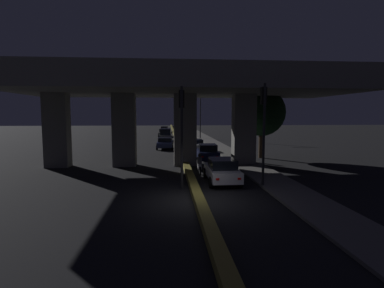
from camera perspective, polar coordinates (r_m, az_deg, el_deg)
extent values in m
plane|color=black|center=(14.51, 1.09, -10.72)|extent=(200.00, 200.00, 0.00)
cube|color=olive|center=(49.02, -3.06, 1.04)|extent=(0.48, 126.00, 0.36)
cube|color=#5B5956|center=(42.53, 3.98, 0.18)|extent=(2.39, 126.00, 0.13)
cube|color=slate|center=(24.23, -12.77, 2.60)|extent=(1.77, 1.24, 5.73)
cube|color=slate|center=(24.79, 9.82, 2.72)|extent=(1.77, 1.24, 5.73)
cube|color=slate|center=(24.03, -1.34, 2.72)|extent=(1.77, 1.24, 5.73)
cube|color=slate|center=(25.46, -24.32, 2.38)|extent=(1.77, 1.24, 5.73)
cube|color=slate|center=(24.13, -1.36, 11.53)|extent=(26.39, 11.39, 1.67)
cube|color=#333335|center=(24.30, -1.37, 14.54)|extent=(26.39, 0.40, 0.90)
cylinder|color=black|center=(16.22, -1.96, 1.08)|extent=(0.14, 0.14, 5.60)
cube|color=black|center=(16.37, -2.01, 8.56)|extent=(0.30, 0.28, 0.95)
sphere|color=red|center=(16.53, -2.04, 9.56)|extent=(0.18, 0.18, 0.18)
sphere|color=black|center=(16.52, -2.04, 8.53)|extent=(0.18, 0.18, 0.18)
sphere|color=black|center=(16.50, -2.03, 7.50)|extent=(0.18, 0.18, 0.18)
cylinder|color=black|center=(17.05, 13.52, 1.49)|extent=(0.14, 0.14, 5.80)
cube|color=black|center=(17.21, 13.50, 8.94)|extent=(0.30, 0.28, 0.95)
sphere|color=red|center=(17.37, 13.37, 9.89)|extent=(0.18, 0.18, 0.18)
sphere|color=black|center=(17.35, 13.34, 8.91)|extent=(0.18, 0.18, 0.18)
sphere|color=black|center=(17.33, 13.32, 7.93)|extent=(0.18, 0.18, 0.18)
cylinder|color=#2D2D30|center=(50.65, 1.59, 5.63)|extent=(0.18, 0.18, 8.19)
cylinder|color=#2D2D30|center=(50.70, 0.35, 10.10)|extent=(2.20, 0.10, 0.10)
ellipsoid|color=#F2B759|center=(50.61, -0.92, 9.99)|extent=(0.56, 0.32, 0.24)
cube|color=silver|center=(18.13, 5.67, -5.38)|extent=(1.69, 4.04, 0.61)
cube|color=black|center=(17.83, 5.81, -3.68)|extent=(1.48, 1.94, 0.55)
cylinder|color=black|center=(19.36, 2.56, -5.57)|extent=(0.20, 0.66, 0.65)
cylinder|color=black|center=(19.62, 7.33, -5.45)|extent=(0.20, 0.66, 0.65)
cylinder|color=black|center=(16.77, 3.70, -7.32)|extent=(0.20, 0.66, 0.65)
cylinder|color=black|center=(17.08, 9.19, -7.15)|extent=(0.20, 0.66, 0.65)
cube|color=red|center=(16.06, 4.89, -6.69)|extent=(0.18, 0.03, 0.11)
cube|color=red|center=(16.29, 9.00, -6.57)|extent=(0.18, 0.03, 0.11)
cube|color=#141938|center=(26.24, 2.92, -1.92)|extent=(1.83, 3.95, 0.67)
cube|color=black|center=(25.97, 2.97, -0.64)|extent=(1.57, 1.92, 0.54)
cylinder|color=black|center=(27.48, 0.89, -2.28)|extent=(0.22, 0.62, 0.61)
cylinder|color=black|center=(27.65, 4.37, -2.24)|extent=(0.22, 0.62, 0.61)
cylinder|color=black|center=(24.94, 1.31, -3.09)|extent=(0.22, 0.62, 0.61)
cylinder|color=black|center=(25.12, 5.14, -3.04)|extent=(0.22, 0.62, 0.61)
cube|color=red|center=(24.24, 2.00, -2.46)|extent=(0.18, 0.03, 0.11)
cube|color=red|center=(24.38, 4.82, -2.43)|extent=(0.18, 0.03, 0.11)
cube|color=silver|center=(33.42, 0.63, -0.32)|extent=(1.88, 4.61, 0.59)
cube|color=black|center=(33.26, 0.65, 0.53)|extent=(1.57, 1.88, 0.42)
cylinder|color=black|center=(34.84, -1.06, -0.56)|extent=(0.23, 0.67, 0.67)
cylinder|color=black|center=(35.05, 1.64, -0.53)|extent=(0.23, 0.67, 0.67)
cylinder|color=black|center=(31.87, -0.49, -1.14)|extent=(0.23, 0.67, 0.67)
cylinder|color=black|center=(32.10, 2.45, -1.09)|extent=(0.23, 0.67, 0.67)
cube|color=red|center=(31.09, 0.10, -0.71)|extent=(0.18, 0.04, 0.11)
cube|color=red|center=(31.26, 2.27, -0.68)|extent=(0.18, 0.04, 0.11)
cube|color=#141938|center=(35.89, -5.17, 0.00)|extent=(1.89, 3.97, 0.56)
cube|color=black|center=(36.04, -5.17, 0.85)|extent=(1.63, 1.92, 0.48)
cylinder|color=black|center=(34.62, -3.78, -0.66)|extent=(0.21, 0.61, 0.61)
cylinder|color=black|center=(34.67, -6.69, -0.68)|extent=(0.21, 0.61, 0.61)
cylinder|color=black|center=(37.19, -3.76, -0.23)|extent=(0.21, 0.61, 0.61)
cylinder|color=black|center=(37.24, -6.47, -0.24)|extent=(0.21, 0.61, 0.61)
cube|color=white|center=(37.85, -4.13, 0.17)|extent=(0.18, 0.03, 0.11)
cube|color=white|center=(37.89, -6.04, 0.16)|extent=(0.18, 0.03, 0.11)
cube|color=#515459|center=(46.95, -5.05, 1.41)|extent=(1.86, 4.35, 0.67)
cube|color=black|center=(46.79, -5.06, 2.38)|extent=(1.62, 3.13, 0.92)
cylinder|color=black|center=(45.55, -4.00, 0.87)|extent=(0.21, 0.65, 0.65)
cylinder|color=black|center=(45.59, -6.19, 0.86)|extent=(0.21, 0.65, 0.65)
cylinder|color=black|center=(48.38, -3.98, 1.15)|extent=(0.21, 0.65, 0.65)
cylinder|color=black|center=(48.42, -6.04, 1.13)|extent=(0.21, 0.65, 0.65)
cube|color=white|center=(49.11, -4.27, 1.49)|extent=(0.18, 0.03, 0.11)
cube|color=white|center=(49.14, -5.72, 1.48)|extent=(0.18, 0.03, 0.11)
cube|color=#515459|center=(55.81, -5.42, 2.02)|extent=(1.86, 3.99, 0.56)
cube|color=black|center=(55.87, -5.42, 2.60)|extent=(1.59, 1.62, 0.55)
cylinder|color=black|center=(54.50, -4.56, 1.65)|extent=(0.22, 0.66, 0.66)
cylinder|color=black|center=(54.56, -6.38, 1.64)|extent=(0.22, 0.66, 0.66)
cylinder|color=black|center=(57.10, -4.51, 1.83)|extent=(0.22, 0.66, 0.66)
cylinder|color=black|center=(57.16, -6.24, 1.82)|extent=(0.22, 0.66, 0.66)
cube|color=white|center=(57.78, -4.74, 2.07)|extent=(0.18, 0.03, 0.11)
cube|color=white|center=(57.82, -5.96, 2.06)|extent=(0.18, 0.03, 0.11)
cube|color=#591414|center=(69.08, -5.28, 2.73)|extent=(1.80, 3.92, 0.61)
cube|color=black|center=(69.26, -5.28, 3.17)|extent=(1.57, 1.89, 0.45)
cylinder|color=black|center=(67.80, -4.57, 2.42)|extent=(0.21, 0.65, 0.65)
cylinder|color=black|center=(67.84, -6.03, 2.41)|extent=(0.21, 0.65, 0.65)
cylinder|color=black|center=(70.38, -4.56, 2.53)|extent=(0.21, 0.65, 0.65)
cylinder|color=black|center=(70.41, -5.96, 2.52)|extent=(0.21, 0.65, 0.65)
cube|color=white|center=(71.04, -4.75, 2.74)|extent=(0.18, 0.03, 0.11)
cube|color=white|center=(71.06, -5.75, 2.73)|extent=(0.18, 0.03, 0.11)
cylinder|color=black|center=(21.63, 1.34, -4.52)|extent=(0.10, 0.55, 0.55)
cylinder|color=black|center=(20.45, 1.57, -5.11)|extent=(0.12, 0.55, 0.55)
cube|color=silver|center=(21.00, 1.45, -4.21)|extent=(0.27, 0.92, 0.32)
cylinder|color=#3F3F44|center=(20.93, 1.46, -3.12)|extent=(0.33, 0.33, 0.49)
sphere|color=black|center=(20.88, 1.46, -2.13)|extent=(0.24, 0.24, 0.24)
cube|color=red|center=(20.36, 1.58, -4.53)|extent=(0.08, 0.03, 0.08)
cylinder|color=black|center=(28.92, -0.07, -1.96)|extent=(0.10, 0.54, 0.54)
cylinder|color=black|center=(27.61, 0.24, -2.32)|extent=(0.12, 0.54, 0.54)
cube|color=navy|center=(28.23, 0.08, -1.69)|extent=(0.27, 1.02, 0.32)
cylinder|color=#3F3F44|center=(28.18, 0.08, -0.89)|extent=(0.33, 0.33, 0.47)
sphere|color=black|center=(28.15, 0.08, -0.17)|extent=(0.24, 0.24, 0.24)
cube|color=red|center=(27.53, 0.26, -1.88)|extent=(0.08, 0.03, 0.08)
cylinder|color=black|center=(37.31, -1.23, -0.22)|extent=(0.11, 0.58, 0.58)
cylinder|color=black|center=(36.13, -1.22, -0.41)|extent=(0.13, 0.59, 0.58)
cube|color=black|center=(36.70, -1.22, 0.03)|extent=(0.29, 0.91, 0.32)
cylinder|color=navy|center=(36.66, -1.23, 0.72)|extent=(0.34, 0.34, 0.57)
sphere|color=black|center=(36.63, -1.23, 1.35)|extent=(0.24, 0.24, 0.24)
cube|color=red|center=(36.06, -1.22, -0.07)|extent=(0.08, 0.03, 0.08)
cylinder|color=#2D261E|center=(27.01, 9.01, -1.99)|extent=(0.31, 0.31, 0.81)
cylinder|color=maroon|center=(26.92, 9.03, -0.43)|extent=(0.36, 0.36, 0.67)
sphere|color=tan|center=(26.88, 9.05, 0.52)|extent=(0.22, 0.22, 0.22)
cylinder|color=#38281C|center=(28.94, 12.96, -0.01)|extent=(0.40, 0.40, 2.64)
sphere|color=black|center=(28.81, 13.10, 5.91)|extent=(4.44, 4.44, 4.44)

